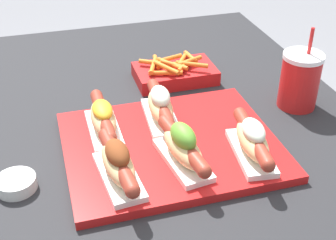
% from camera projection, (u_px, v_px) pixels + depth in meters
% --- Properties ---
extents(patio_table, '(1.01, 1.18, 0.73)m').
position_uv_depth(patio_table, '(141.00, 240.00, 1.23)').
color(patio_table, '#232326').
rests_on(patio_table, ground_plane).
extents(serving_tray, '(0.42, 0.34, 0.02)m').
position_uv_depth(serving_tray, '(171.00, 146.00, 0.94)').
color(serving_tray, red).
rests_on(serving_tray, patio_table).
extents(hot_dog_0, '(0.07, 0.20, 0.08)m').
position_uv_depth(hot_dog_0, '(118.00, 163.00, 0.82)').
color(hot_dog_0, white).
rests_on(hot_dog_0, serving_tray).
extents(hot_dog_1, '(0.08, 0.20, 0.08)m').
position_uv_depth(hot_dog_1, '(183.00, 147.00, 0.86)').
color(hot_dog_1, white).
rests_on(hot_dog_1, serving_tray).
extents(hot_dog_2, '(0.08, 0.20, 0.07)m').
position_uv_depth(hot_dog_2, '(252.00, 140.00, 0.88)').
color(hot_dog_2, white).
rests_on(hot_dog_2, serving_tray).
extents(hot_dog_3, '(0.06, 0.20, 0.07)m').
position_uv_depth(hot_dog_3, '(103.00, 119.00, 0.95)').
color(hot_dog_3, white).
rests_on(hot_dog_3, serving_tray).
extents(hot_dog_4, '(0.07, 0.20, 0.08)m').
position_uv_depth(hot_dog_4, '(160.00, 106.00, 0.99)').
color(hot_dog_4, white).
rests_on(hot_dog_4, serving_tray).
extents(sauce_bowl, '(0.07, 0.07, 0.02)m').
position_uv_depth(sauce_bowl, '(16.00, 183.00, 0.84)').
color(sauce_bowl, silver).
rests_on(sauce_bowl, patio_table).
extents(drink_cup, '(0.09, 0.09, 0.19)m').
position_uv_depth(drink_cup, '(300.00, 80.00, 1.06)').
color(drink_cup, red).
rests_on(drink_cup, patio_table).
extents(fries_basket, '(0.20, 0.13, 0.06)m').
position_uv_depth(fries_basket, '(175.00, 72.00, 1.19)').
color(fries_basket, '#B21919').
rests_on(fries_basket, patio_table).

